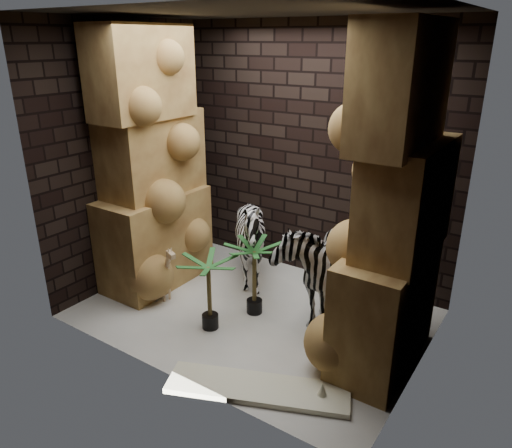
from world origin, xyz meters
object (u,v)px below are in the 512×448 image
Objects in this scene: giraffe_toy at (161,269)px; palm_back at (209,294)px; zebra_right at (319,254)px; zebra_left at (251,245)px; palm_front at (254,279)px; surfboard at (257,388)px.

giraffe_toy is 0.86m from palm_back.
giraffe_toy is (-1.61, -0.69, -0.34)m from zebra_right.
zebra_left is at bearing 64.46° from giraffe_toy.
giraffe_toy is at bearing -125.44° from zebra_left.
zebra_right is 0.93m from zebra_left.
zebra_right is at bearing 39.15° from giraffe_toy.
giraffe_toy is at bearing -163.29° from palm_front.
zebra_left is 0.99m from palm_back.
zebra_left is 0.61m from palm_front.
giraffe_toy is 0.46× the size of surfboard.
zebra_left is 0.77× the size of surfboard.
zebra_right is 0.73m from palm_front.
zebra_left reaches higher than palm_back.
palm_back is at bearing 128.00° from surfboard.
surfboard is (0.93, -0.53, -0.37)m from palm_back.
palm_front reaches higher than surfboard.
surfboard is (1.78, -0.71, -0.33)m from giraffe_toy.
zebra_right is at bearing 74.28° from surfboard.
zebra_left is 1.91m from surfboard.
zebra_left reaches higher than surfboard.
giraffe_toy reaches higher than surfboard.
surfboard is at bearing -29.43° from palm_back.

